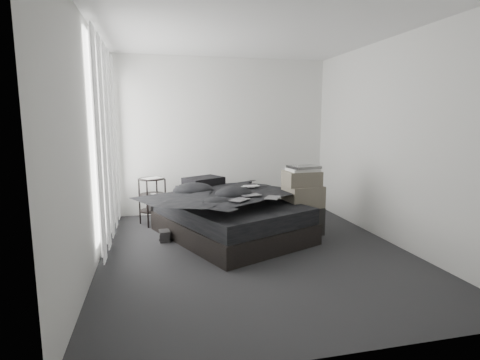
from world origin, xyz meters
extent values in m
cube|color=#29292B|center=(0.00, 0.00, 0.00)|extent=(3.60, 4.20, 0.01)
cube|color=white|center=(0.00, 0.00, 2.60)|extent=(3.60, 4.20, 0.01)
cube|color=silver|center=(0.00, 2.10, 1.30)|extent=(3.60, 0.01, 2.60)
cube|color=silver|center=(0.00, -2.10, 1.30)|extent=(3.60, 0.01, 2.60)
cube|color=silver|center=(-1.80, 0.00, 1.30)|extent=(0.01, 4.20, 2.60)
cube|color=silver|center=(1.80, 0.00, 1.30)|extent=(0.01, 4.20, 2.60)
cube|color=white|center=(-1.78, 0.90, 1.35)|extent=(0.02, 2.00, 2.30)
cube|color=white|center=(-1.73, 0.90, 1.28)|extent=(0.06, 2.12, 2.48)
cube|color=black|center=(-0.17, 0.64, 0.13)|extent=(2.12, 2.36, 0.26)
cube|color=black|center=(-0.17, 0.64, 0.37)|extent=(2.04, 2.29, 0.21)
imported|color=black|center=(-0.15, 0.60, 0.58)|extent=(1.97, 2.09, 0.23)
cube|color=black|center=(-0.51, 1.32, 0.54)|extent=(0.69, 0.59, 0.13)
cube|color=black|center=(-0.44, 1.32, 0.66)|extent=(0.66, 0.60, 0.12)
imported|color=silver|center=(0.14, 0.83, 0.71)|extent=(0.33, 0.23, 0.02)
cube|color=black|center=(-0.18, 0.07, 0.70)|extent=(0.29, 0.29, 0.01)
cube|color=black|center=(0.03, 0.31, 0.71)|extent=(0.27, 0.21, 0.01)
cube|color=black|center=(0.25, 0.10, 0.71)|extent=(0.27, 0.29, 0.01)
cylinder|color=black|center=(-1.20, 1.50, 0.35)|extent=(0.51, 0.51, 0.70)
cube|color=white|center=(-1.18, 1.50, 0.71)|extent=(0.34, 0.32, 0.01)
cube|color=black|center=(-1.05, 0.64, 0.07)|extent=(0.14, 0.19, 0.13)
cube|color=black|center=(0.83, 0.57, 0.19)|extent=(0.55, 0.45, 0.38)
cube|color=#676051|center=(0.84, 0.55, 0.53)|extent=(0.54, 0.45, 0.29)
cube|color=#676051|center=(0.82, 0.56, 0.78)|extent=(0.47, 0.38, 0.20)
cube|color=silver|center=(0.83, 0.57, 0.90)|extent=(0.42, 0.35, 0.04)
cube|color=silver|center=(0.84, 0.55, 0.94)|extent=(0.43, 0.37, 0.04)
camera|label=1|loc=(-1.17, -4.19, 1.57)|focal=28.00mm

